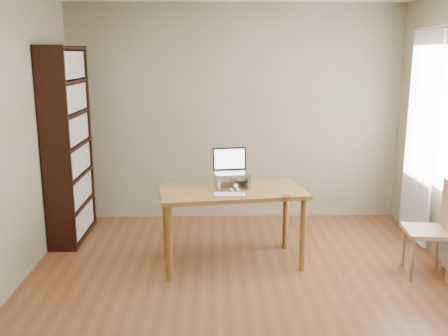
# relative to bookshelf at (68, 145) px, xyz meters

# --- Properties ---
(room) EXTENTS (4.04, 4.54, 2.64)m
(room) POSITION_rel_bookshelf_xyz_m (1.86, -1.54, 0.25)
(room) COLOR brown
(room) RESTS_ON ground
(bookshelf) EXTENTS (0.30, 0.90, 2.10)m
(bookshelf) POSITION_rel_bookshelf_xyz_m (0.00, 0.00, 0.00)
(bookshelf) COLOR black
(bookshelf) RESTS_ON ground
(curtains) EXTENTS (0.03, 1.90, 2.25)m
(curtains) POSITION_rel_bookshelf_xyz_m (3.75, -0.75, 0.12)
(curtains) COLOR white
(curtains) RESTS_ON ground
(desk) EXTENTS (1.46, 0.88, 0.75)m
(desk) POSITION_rel_bookshelf_xyz_m (1.75, -0.76, -0.40)
(desk) COLOR brown
(desk) RESTS_ON ground
(laptop_stand) EXTENTS (0.32, 0.25, 0.13)m
(laptop_stand) POSITION_rel_bookshelf_xyz_m (1.75, -0.68, -0.22)
(laptop_stand) COLOR silver
(laptop_stand) RESTS_ON desk
(laptop) EXTENTS (0.36, 0.32, 0.23)m
(laptop) POSITION_rel_bookshelf_xyz_m (1.75, -0.62, -0.11)
(laptop) COLOR silver
(laptop) RESTS_ON laptop_stand
(keyboard) EXTENTS (0.31, 0.14, 0.02)m
(keyboard) POSITION_rel_bookshelf_xyz_m (1.72, -0.98, -0.29)
(keyboard) COLOR silver
(keyboard) RESTS_ON desk
(coaster) EXTENTS (0.09, 0.09, 0.01)m
(coaster) POSITION_rel_bookshelf_xyz_m (2.23, -1.01, -0.30)
(coaster) COLOR brown
(coaster) RESTS_ON desk
(cat) EXTENTS (0.24, 0.47, 0.14)m
(cat) POSITION_rel_bookshelf_xyz_m (1.75, -0.65, -0.24)
(cat) COLOR #423D34
(cat) RESTS_ON desk
(chair) EXTENTS (0.44, 0.44, 0.89)m
(chair) POSITION_rel_bookshelf_xyz_m (3.60, -1.05, -0.57)
(chair) COLOR #A6765A
(chair) RESTS_ON ground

